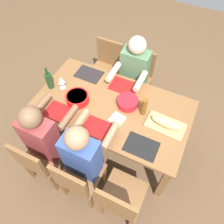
{
  "coord_description": "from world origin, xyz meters",
  "views": [
    {
      "loc": [
        -0.64,
        1.32,
        2.65
      ],
      "look_at": [
        0.0,
        0.0,
        0.63
      ],
      "focal_mm": 35.13,
      "sensor_mm": 36.0,
      "label": 1
    }
  ],
  "objects_px": {
    "wine_glass": "(61,81)",
    "chair_far_left": "(120,200)",
    "dining_table": "(112,111)",
    "serving_bowl_pasta": "(77,98)",
    "cutting_board": "(165,125)",
    "chair_near_center": "(137,76)",
    "beer_bottle": "(144,107)",
    "diner_far_right": "(44,136)",
    "diner_far_center": "(84,155)",
    "wine_bottle": "(49,80)",
    "bread_loaf": "(166,122)",
    "napkin_stack": "(117,119)",
    "chair_near_right": "(107,66)",
    "serving_bowl_fruit": "(128,102)",
    "chair_far_right": "(39,160)",
    "diner_near_center": "(133,73)",
    "chair_far_center": "(77,179)"
  },
  "relations": [
    {
      "from": "serving_bowl_fruit",
      "to": "bread_loaf",
      "type": "xyz_separation_m",
      "value": [
        -0.46,
        0.09,
        0.02
      ]
    },
    {
      "from": "cutting_board",
      "to": "chair_near_center",
      "type": "bearing_deg",
      "value": -52.73
    },
    {
      "from": "serving_bowl_pasta",
      "to": "beer_bottle",
      "type": "bearing_deg",
      "value": -167.68
    },
    {
      "from": "chair_near_right",
      "to": "napkin_stack",
      "type": "relative_size",
      "value": 6.07
    },
    {
      "from": "serving_bowl_pasta",
      "to": "wine_bottle",
      "type": "relative_size",
      "value": 0.88
    },
    {
      "from": "cutting_board",
      "to": "wine_glass",
      "type": "height_order",
      "value": "wine_glass"
    },
    {
      "from": "bread_loaf",
      "to": "wine_glass",
      "type": "relative_size",
      "value": 1.93
    },
    {
      "from": "bread_loaf",
      "to": "beer_bottle",
      "type": "xyz_separation_m",
      "value": [
        0.27,
        -0.05,
        0.04
      ]
    },
    {
      "from": "diner_far_center",
      "to": "wine_bottle",
      "type": "relative_size",
      "value": 4.14
    },
    {
      "from": "serving_bowl_fruit",
      "to": "bread_loaf",
      "type": "relative_size",
      "value": 0.73
    },
    {
      "from": "chair_near_center",
      "to": "diner_far_center",
      "type": "bearing_deg",
      "value": 90.0
    },
    {
      "from": "wine_bottle",
      "to": "napkin_stack",
      "type": "bearing_deg",
      "value": 174.21
    },
    {
      "from": "chair_near_center",
      "to": "wine_glass",
      "type": "distance_m",
      "value": 1.1
    },
    {
      "from": "chair_near_center",
      "to": "wine_glass",
      "type": "relative_size",
      "value": 5.12
    },
    {
      "from": "chair_far_right",
      "to": "chair_near_right",
      "type": "xyz_separation_m",
      "value": [
        0.0,
        -1.61,
        0.0
      ]
    },
    {
      "from": "chair_far_right",
      "to": "diner_near_center",
      "type": "distance_m",
      "value": 1.52
    },
    {
      "from": "chair_far_right",
      "to": "diner_near_center",
      "type": "height_order",
      "value": "diner_near_center"
    },
    {
      "from": "serving_bowl_pasta",
      "to": "cutting_board",
      "type": "bearing_deg",
      "value": -174.07
    },
    {
      "from": "diner_far_center",
      "to": "chair_far_left",
      "type": "bearing_deg",
      "value": 158.68
    },
    {
      "from": "diner_far_center",
      "to": "beer_bottle",
      "type": "distance_m",
      "value": 0.78
    },
    {
      "from": "diner_near_center",
      "to": "serving_bowl_fruit",
      "type": "xyz_separation_m",
      "value": [
        -0.14,
        0.53,
        0.09
      ]
    },
    {
      "from": "dining_table",
      "to": "serving_bowl_pasta",
      "type": "bearing_deg",
      "value": 14.34
    },
    {
      "from": "diner_near_center",
      "to": "serving_bowl_pasta",
      "type": "relative_size",
      "value": 4.72
    },
    {
      "from": "serving_bowl_pasta",
      "to": "serving_bowl_fruit",
      "type": "distance_m",
      "value": 0.56
    },
    {
      "from": "serving_bowl_pasta",
      "to": "serving_bowl_fruit",
      "type": "relative_size",
      "value": 1.09
    },
    {
      "from": "chair_near_center",
      "to": "chair_far_right",
      "type": "bearing_deg",
      "value": 73.69
    },
    {
      "from": "cutting_board",
      "to": "diner_far_right",
      "type": "bearing_deg",
      "value": 30.14
    },
    {
      "from": "serving_bowl_pasta",
      "to": "napkin_stack",
      "type": "xyz_separation_m",
      "value": [
        -0.51,
        0.04,
        -0.04
      ]
    },
    {
      "from": "serving_bowl_fruit",
      "to": "wine_bottle",
      "type": "bearing_deg",
      "value": 8.78
    },
    {
      "from": "diner_far_center",
      "to": "wine_bottle",
      "type": "xyz_separation_m",
      "value": [
        0.77,
        -0.57,
        0.15
      ]
    },
    {
      "from": "cutting_board",
      "to": "serving_bowl_pasta",
      "type": "bearing_deg",
      "value": 5.93
    },
    {
      "from": "dining_table",
      "to": "serving_bowl_fruit",
      "type": "xyz_separation_m",
      "value": [
        -0.14,
        -0.09,
        0.13
      ]
    },
    {
      "from": "dining_table",
      "to": "wine_glass",
      "type": "distance_m",
      "value": 0.67
    },
    {
      "from": "cutting_board",
      "to": "wine_glass",
      "type": "distance_m",
      "value": 1.25
    },
    {
      "from": "chair_near_right",
      "to": "serving_bowl_fruit",
      "type": "height_order",
      "value": "chair_near_right"
    },
    {
      "from": "diner_near_center",
      "to": "bread_loaf",
      "type": "relative_size",
      "value": 3.75
    },
    {
      "from": "diner_far_right",
      "to": "bread_loaf",
      "type": "distance_m",
      "value": 1.25
    },
    {
      "from": "chair_near_right",
      "to": "chair_far_center",
      "type": "bearing_deg",
      "value": 106.31
    },
    {
      "from": "wine_glass",
      "to": "cutting_board",
      "type": "bearing_deg",
      "value": -179.55
    },
    {
      "from": "chair_far_left",
      "to": "napkin_stack",
      "type": "bearing_deg",
      "value": -62.71
    },
    {
      "from": "wine_glass",
      "to": "diner_near_center",
      "type": "bearing_deg",
      "value": -135.74
    },
    {
      "from": "chair_far_right",
      "to": "cutting_board",
      "type": "distance_m",
      "value": 1.37
    },
    {
      "from": "serving_bowl_pasta",
      "to": "chair_far_right",
      "type": "bearing_deg",
      "value": 82.64
    },
    {
      "from": "cutting_board",
      "to": "wine_glass",
      "type": "relative_size",
      "value": 2.41
    },
    {
      "from": "chair_far_left",
      "to": "beer_bottle",
      "type": "height_order",
      "value": "beer_bottle"
    },
    {
      "from": "chair_near_center",
      "to": "serving_bowl_pasta",
      "type": "xyz_separation_m",
      "value": [
        0.38,
        0.9,
        0.31
      ]
    },
    {
      "from": "wine_glass",
      "to": "chair_far_left",
      "type": "bearing_deg",
      "value": 144.27
    },
    {
      "from": "bread_loaf",
      "to": "wine_glass",
      "type": "bearing_deg",
      "value": 0.45
    },
    {
      "from": "bread_loaf",
      "to": "cutting_board",
      "type": "bearing_deg",
      "value": 0.0
    },
    {
      "from": "dining_table",
      "to": "wine_bottle",
      "type": "xyz_separation_m",
      "value": [
        0.77,
        0.05,
        0.19
      ]
    }
  ]
}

